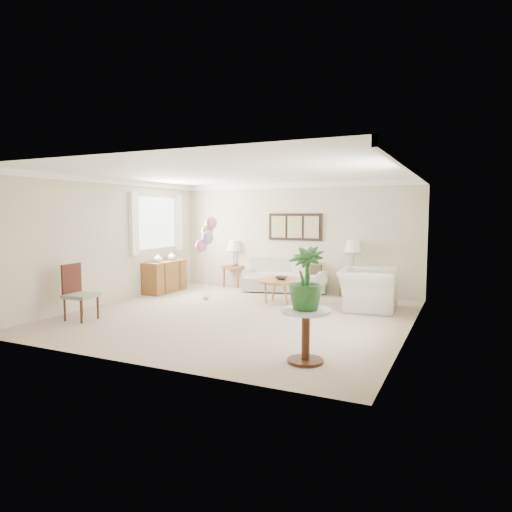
# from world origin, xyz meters

# --- Properties ---
(ground_plane) EXTENTS (6.00, 6.00, 0.00)m
(ground_plane) POSITION_xyz_m (0.00, 0.00, 0.00)
(ground_plane) COLOR tan
(room_shell) EXTENTS (6.04, 6.04, 2.60)m
(room_shell) POSITION_xyz_m (-0.11, 0.09, 1.63)
(room_shell) COLOR beige
(room_shell) RESTS_ON ground
(wall_art_triptych) EXTENTS (1.35, 0.06, 0.65)m
(wall_art_triptych) POSITION_xyz_m (0.00, 2.96, 1.55)
(wall_art_triptych) COLOR black
(wall_art_triptych) RESTS_ON ground
(sofa) EXTENTS (2.33, 1.26, 0.79)m
(sofa) POSITION_xyz_m (-0.18, 2.83, 0.31)
(sofa) COLOR beige
(sofa) RESTS_ON ground
(end_table_left) EXTENTS (0.50, 0.45, 0.54)m
(end_table_left) POSITION_xyz_m (-1.65, 2.94, 0.45)
(end_table_left) COLOR brown
(end_table_left) RESTS_ON ground
(end_table_right) EXTENTS (0.55, 0.50, 0.60)m
(end_table_right) POSITION_xyz_m (1.43, 2.90, 0.50)
(end_table_right) COLOR brown
(end_table_right) RESTS_ON ground
(lamp_left) EXTENTS (0.36, 0.36, 0.64)m
(lamp_left) POSITION_xyz_m (-1.65, 2.94, 1.03)
(lamp_left) COLOR gray
(lamp_left) RESTS_ON end_table_left
(lamp_right) EXTENTS (0.38, 0.38, 0.67)m
(lamp_right) POSITION_xyz_m (1.43, 2.90, 1.11)
(lamp_right) COLOR gray
(lamp_right) RESTS_ON end_table_right
(coffee_table) EXTENTS (0.96, 0.96, 0.48)m
(coffee_table) POSITION_xyz_m (0.23, 1.45, 0.45)
(coffee_table) COLOR olive
(coffee_table) RESTS_ON ground
(decor_bowl) EXTENTS (0.27, 0.27, 0.06)m
(decor_bowl) POSITION_xyz_m (0.24, 1.49, 0.52)
(decor_bowl) COLOR #30251F
(decor_bowl) RESTS_ON coffee_table
(armchair) EXTENTS (1.15, 1.29, 0.79)m
(armchair) POSITION_xyz_m (2.04, 1.55, 0.39)
(armchair) COLOR beige
(armchair) RESTS_ON ground
(side_table) EXTENTS (0.63, 0.63, 0.68)m
(side_table) POSITION_xyz_m (1.99, -2.04, 0.51)
(side_table) COLOR silver
(side_table) RESTS_ON ground
(potted_plant) EXTENTS (0.47, 0.47, 0.78)m
(potted_plant) POSITION_xyz_m (1.99, -2.05, 1.07)
(potted_plant) COLOR #1F4A20
(potted_plant) RESTS_ON side_table
(accent_chair) EXTENTS (0.52, 0.52, 0.99)m
(accent_chair) POSITION_xyz_m (-2.41, -1.51, 0.51)
(accent_chair) COLOR gray
(accent_chair) RESTS_ON ground
(credenza) EXTENTS (0.46, 1.20, 0.74)m
(credenza) POSITION_xyz_m (-2.76, 1.50, 0.37)
(credenza) COLOR brown
(credenza) RESTS_ON ground
(vase_white) EXTENTS (0.23, 0.23, 0.20)m
(vase_white) POSITION_xyz_m (-2.74, 1.22, 0.84)
(vase_white) COLOR white
(vase_white) RESTS_ON credenza
(vase_sage) EXTENTS (0.22, 0.22, 0.20)m
(vase_sage) POSITION_xyz_m (-2.74, 1.77, 0.84)
(vase_sage) COLOR silver
(vase_sage) RESTS_ON credenza
(balloon_cluster) EXTENTS (0.43, 0.41, 1.81)m
(balloon_cluster) POSITION_xyz_m (-1.30, 1.05, 1.41)
(balloon_cluster) COLOR gray
(balloon_cluster) RESTS_ON ground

